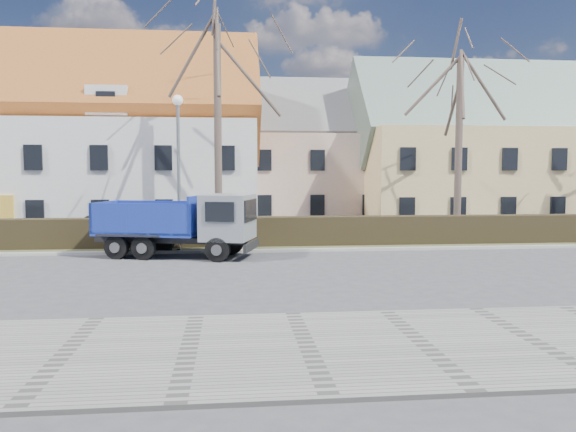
{
  "coord_description": "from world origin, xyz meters",
  "views": [
    {
      "loc": [
        -1.42,
        -18.79,
        3.36
      ],
      "look_at": [
        0.87,
        3.54,
        1.6
      ],
      "focal_mm": 35.0,
      "sensor_mm": 36.0,
      "label": 1
    }
  ],
  "objects": [
    {
      "name": "grass_strip",
      "position": [
        0.0,
        6.2,
        0.05
      ],
      "size": [
        80.0,
        3.0,
        0.1
      ],
      "primitive_type": "cube",
      "color": "#434929",
      "rests_on": "ground"
    },
    {
      "name": "streetlight",
      "position": [
        -3.75,
        7.0,
        3.45
      ],
      "size": [
        0.54,
        0.54,
        6.9
      ],
      "primitive_type": null,
      "color": "gray",
      "rests_on": "ground"
    },
    {
      "name": "tree_1",
      "position": [
        -2.0,
        8.5,
        6.33
      ],
      "size": [
        9.2,
        9.2,
        12.65
      ],
      "primitive_type": null,
      "color": "brown",
      "rests_on": "ground"
    },
    {
      "name": "hedge",
      "position": [
        0.0,
        6.0,
        0.65
      ],
      "size": [
        60.0,
        0.9,
        1.3
      ],
      "primitive_type": "cube",
      "color": "black",
      "rests_on": "ground"
    },
    {
      "name": "building_white",
      "position": [
        -13.0,
        16.0,
        4.75
      ],
      "size": [
        26.8,
        10.8,
        9.5
      ],
      "primitive_type": null,
      "color": "silver",
      "rests_on": "ground"
    },
    {
      "name": "sidewalk_near",
      "position": [
        0.0,
        -8.5,
        0.04
      ],
      "size": [
        80.0,
        5.0,
        0.08
      ],
      "primitive_type": "cube",
      "color": "gray",
      "rests_on": "ground"
    },
    {
      "name": "cart_frame",
      "position": [
        -3.99,
        4.73,
        0.36
      ],
      "size": [
        0.8,
        0.47,
        0.72
      ],
      "primitive_type": null,
      "rotation": [
        0.0,
        0.0,
        0.02
      ],
      "color": "silver",
      "rests_on": "ground"
    },
    {
      "name": "parked_car_a",
      "position": [
        -7.57,
        10.03,
        0.66
      ],
      "size": [
        3.96,
        1.74,
        1.33
      ],
      "primitive_type": "imported",
      "rotation": [
        0.0,
        0.0,
        1.61
      ],
      "color": "black",
      "rests_on": "ground"
    },
    {
      "name": "building_pink",
      "position": [
        4.0,
        20.0,
        4.0
      ],
      "size": [
        10.8,
        8.8,
        8.0
      ],
      "primitive_type": null,
      "color": "#D4AE96",
      "rests_on": "ground"
    },
    {
      "name": "curb_far",
      "position": [
        0.0,
        4.6,
        0.06
      ],
      "size": [
        80.0,
        0.3,
        0.12
      ],
      "primitive_type": "cube",
      "color": "#A6A399",
      "rests_on": "ground"
    },
    {
      "name": "ground",
      "position": [
        0.0,
        0.0,
        0.0
      ],
      "size": [
        120.0,
        120.0,
        0.0
      ],
      "primitive_type": "plane",
      "color": "#414043"
    },
    {
      "name": "building_yellow",
      "position": [
        16.0,
        17.0,
        4.25
      ],
      "size": [
        18.8,
        10.8,
        8.5
      ],
      "primitive_type": null,
      "color": "#DBBC78",
      "rests_on": "ground"
    },
    {
      "name": "tree_2",
      "position": [
        10.0,
        8.5,
        5.5
      ],
      "size": [
        8.0,
        8.0,
        11.0
      ],
      "primitive_type": null,
      "color": "brown",
      "rests_on": "ground"
    },
    {
      "name": "dump_truck",
      "position": [
        -3.79,
        3.73,
        1.29
      ],
      "size": [
        6.87,
        4.06,
        2.59
      ],
      "primitive_type": null,
      "rotation": [
        0.0,
        0.0,
        -0.27
      ],
      "color": "navy",
      "rests_on": "ground"
    }
  ]
}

